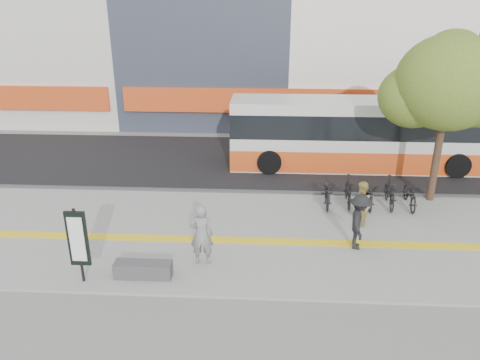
# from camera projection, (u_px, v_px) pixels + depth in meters

# --- Properties ---
(ground) EXTENTS (120.00, 120.00, 0.00)m
(ground) POSITION_uv_depth(u_px,v_px,m) (239.00, 259.00, 13.70)
(ground) COLOR slate
(ground) RESTS_ON ground
(sidewalk) EXTENTS (40.00, 7.00, 0.08)m
(sidewalk) POSITION_uv_depth(u_px,v_px,m) (241.00, 234.00, 15.08)
(sidewalk) COLOR slate
(sidewalk) RESTS_ON ground
(tactile_strip) EXTENTS (40.00, 0.45, 0.01)m
(tactile_strip) POSITION_uv_depth(u_px,v_px,m) (240.00, 240.00, 14.60)
(tactile_strip) COLOR yellow
(tactile_strip) RESTS_ON sidewalk
(street) EXTENTS (40.00, 8.00, 0.06)m
(street) POSITION_uv_depth(u_px,v_px,m) (250.00, 161.00, 22.05)
(street) COLOR black
(street) RESTS_ON ground
(curb) EXTENTS (40.00, 0.25, 0.14)m
(curb) POSITION_uv_depth(u_px,v_px,m) (246.00, 192.00, 18.32)
(curb) COLOR #3D3D3F
(curb) RESTS_ON ground
(bench) EXTENTS (1.60, 0.45, 0.45)m
(bench) POSITION_uv_depth(u_px,v_px,m) (143.00, 270.00, 12.61)
(bench) COLOR #3D3D3F
(bench) RESTS_ON sidewalk
(signboard) EXTENTS (0.55, 0.10, 2.20)m
(signboard) POSITION_uv_depth(u_px,v_px,m) (78.00, 240.00, 12.02)
(signboard) COLOR black
(signboard) RESTS_ON sidewalk
(street_tree) EXTENTS (4.40, 3.80, 6.31)m
(street_tree) POSITION_uv_depth(u_px,v_px,m) (447.00, 84.00, 16.15)
(street_tree) COLOR #3A251A
(street_tree) RESTS_ON sidewalk
(bus) EXTENTS (11.77, 2.79, 3.13)m
(bus) POSITION_uv_depth(u_px,v_px,m) (359.00, 136.00, 20.77)
(bus) COLOR beige
(bus) RESTS_ON street
(bicycle_row) EXTENTS (3.88, 1.95, 1.11)m
(bicycle_row) POSITION_uv_depth(u_px,v_px,m) (369.00, 193.00, 16.95)
(bicycle_row) COLOR black
(bicycle_row) RESTS_ON sidewalk
(seated_woman) EXTENTS (0.71, 0.49, 1.86)m
(seated_woman) POSITION_uv_depth(u_px,v_px,m) (202.00, 234.00, 13.04)
(seated_woman) COLOR black
(seated_woman) RESTS_ON sidewalk
(pedestrian_tan) EXTENTS (0.78, 0.90, 1.59)m
(pedestrian_tan) POSITION_uv_depth(u_px,v_px,m) (361.00, 204.00, 15.33)
(pedestrian_tan) COLOR #A7944A
(pedestrian_tan) RESTS_ON sidewalk
(pedestrian_dark) EXTENTS (0.82, 1.23, 1.78)m
(pedestrian_dark) POSITION_uv_depth(u_px,v_px,m) (359.00, 222.00, 13.88)
(pedestrian_dark) COLOR black
(pedestrian_dark) RESTS_ON sidewalk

